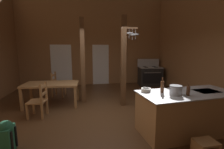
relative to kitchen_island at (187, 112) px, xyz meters
name	(u,v)px	position (x,y,z in m)	size (l,w,h in m)	color
ground_plane	(105,119)	(-1.69, 1.03, -0.50)	(7.96, 9.11, 0.10)	#4C301C
wall_back	(93,41)	(-1.69, 5.26, 1.80)	(7.96, 0.14, 4.50)	#93663F
glazed_door_back_left	(61,65)	(-3.30, 5.18, 0.57)	(1.00, 0.01, 2.05)	white
glazed_panel_back_right	(101,65)	(-1.33, 5.18, 0.57)	(0.84, 0.01, 2.05)	white
kitchen_island	(187,112)	(0.00, 0.00, 0.00)	(2.23, 1.13, 0.90)	#9E7044
stove_range	(150,76)	(1.11, 4.48, 0.03)	(1.22, 0.93, 1.32)	#252525
support_post_with_pot_rack	(125,58)	(-0.94, 1.88, 1.09)	(0.57, 0.24, 2.85)	brown
support_post_center	(83,61)	(-2.24, 2.44, 0.97)	(0.14, 0.14, 2.85)	brown
step_stool	(205,148)	(-0.24, -0.83, -0.27)	(0.36, 0.28, 0.30)	#9E7044
dining_table	(52,86)	(-3.26, 2.31, 0.20)	(1.75, 0.99, 0.74)	#9E7044
ladderback_chair_near_window	(58,85)	(-3.23, 3.28, 0.00)	(0.52, 0.52, 0.95)	#9E7044
ladderback_chair_by_post	(39,101)	(-3.44, 1.43, 0.00)	(0.49, 0.49, 0.95)	#9E7044
backpack	(6,136)	(-3.61, -0.08, -0.14)	(0.32, 0.33, 0.60)	#1E5138
stockpot_on_counter	(176,90)	(-0.39, -0.11, 0.55)	(0.32, 0.25, 0.19)	#A8AAB2
mixing_bowl_on_counter	(146,90)	(-0.88, 0.24, 0.49)	(0.21, 0.21, 0.07)	silver
bottle_tall_on_counter	(188,91)	(-0.16, -0.19, 0.55)	(0.07, 0.07, 0.25)	#56331E
bottle_short_on_counter	(162,87)	(-0.57, 0.10, 0.58)	(0.08, 0.08, 0.33)	#56331E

